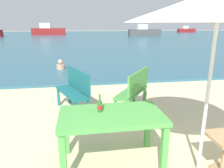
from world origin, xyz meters
The scene contains 10 objects.
sea_water centered at (0.00, 30.00, 0.04)m, with size 120.00×50.00×0.08m, color #2D6075.
picnic_table_green centered at (-0.65, 1.01, 0.65)m, with size 1.40×0.80×0.76m.
beer_bottle_amber centered at (-0.79, 1.10, 0.85)m, with size 0.07×0.07×0.26m.
patio_umbrella centered at (0.50, 0.66, 2.12)m, with size 2.10×2.10×2.30m.
bench_teal_center centered at (-1.17, 2.99, 0.54)m, with size 0.79×1.25×0.95m.
bench_green_right centered at (0.14, 2.77, 0.54)m, with size 0.98×1.19×0.95m.
swimmer_person centered at (-1.82, 7.42, 0.24)m, with size 0.34×0.34×0.41m.
boat_sailboat centered at (-5.88, 36.22, 0.78)m, with size 5.38×1.47×1.96m.
boat_fishing_trawler centered at (9.04, 30.68, 0.72)m, with size 4.89×1.33×1.78m.
boat_tanker centered at (22.30, 42.88, 0.58)m, with size 3.80×1.04×1.38m.
Camera 1 is at (-1.05, -1.60, 1.93)m, focal length 34.11 mm.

